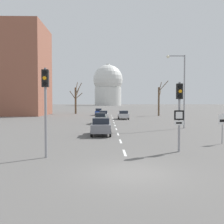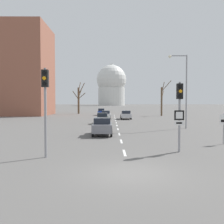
{
  "view_description": "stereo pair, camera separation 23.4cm",
  "coord_description": "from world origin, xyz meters",
  "views": [
    {
      "loc": [
        -1.08,
        -10.73,
        3.08
      ],
      "look_at": [
        -0.76,
        4.93,
        2.48
      ],
      "focal_mm": 40.0,
      "sensor_mm": 36.0,
      "label": 1
    },
    {
      "loc": [
        -0.84,
        -10.73,
        3.08
      ],
      "look_at": [
        -0.76,
        4.93,
        2.48
      ],
      "focal_mm": 40.0,
      "sensor_mm": 36.0,
      "label": 2
    }
  ],
  "objects": [
    {
      "name": "lane_stripe_2",
      "position": [
        0.0,
        13.37,
        0.0
      ],
      "size": [
        0.16,
        2.0,
        0.01
      ],
      "primitive_type": "cube",
      "color": "silver",
      "rests_on": "ground_plane"
    },
    {
      "name": "traffic_signal_near_right",
      "position": [
        3.44,
        4.7,
        3.05
      ],
      "size": [
        0.36,
        0.34,
        4.35
      ],
      "color": "gray",
      "rests_on": "ground_plane"
    },
    {
      "name": "lane_stripe_10",
      "position": [
        0.0,
        49.37,
        0.0
      ],
      "size": [
        0.16,
        2.0,
        0.01
      ],
      "primitive_type": "cube",
      "color": "silver",
      "rests_on": "ground_plane"
    },
    {
      "name": "sedan_mid_centre",
      "position": [
        -2.02,
        25.28,
        0.79
      ],
      "size": [
        1.73,
        3.96,
        1.58
      ],
      "color": "#2D4C33",
      "rests_on": "ground_plane"
    },
    {
      "name": "route_sign_post",
      "position": [
        3.36,
        4.49,
        1.81
      ],
      "size": [
        0.6,
        0.08,
        2.64
      ],
      "color": "gray",
      "rests_on": "ground_plane"
    },
    {
      "name": "lane_stripe_9",
      "position": [
        0.0,
        44.87,
        0.0
      ],
      "size": [
        0.16,
        2.0,
        0.01
      ],
      "primitive_type": "cube",
      "color": "silver",
      "rests_on": "ground_plane"
    },
    {
      "name": "lane_stripe_7",
      "position": [
        0.0,
        35.87,
        0.0
      ],
      "size": [
        0.16,
        2.0,
        0.01
      ],
      "primitive_type": "cube",
      "color": "silver",
      "rests_on": "ground_plane"
    },
    {
      "name": "lane_stripe_8",
      "position": [
        0.0,
        40.37,
        0.0
      ],
      "size": [
        0.16,
        2.0,
        0.01
      ],
      "primitive_type": "cube",
      "color": "silver",
      "rests_on": "ground_plane"
    },
    {
      "name": "speed_limit_sign",
      "position": [
        7.49,
        7.53,
        1.52
      ],
      "size": [
        0.6,
        0.08,
        2.25
      ],
      "color": "gray",
      "rests_on": "ground_plane"
    },
    {
      "name": "lane_stripe_6",
      "position": [
        0.0,
        31.37,
        0.0
      ],
      "size": [
        0.16,
        2.0,
        0.01
      ],
      "primitive_type": "cube",
      "color": "silver",
      "rests_on": "ground_plane"
    },
    {
      "name": "sedan_far_left",
      "position": [
        -3.06,
        49.07,
        0.82
      ],
      "size": [
        1.71,
        4.17,
        1.64
      ],
      "color": "navy",
      "rests_on": "ground_plane"
    },
    {
      "name": "sedan_near_left",
      "position": [
        1.95,
        35.06,
        0.82
      ],
      "size": [
        1.89,
        4.57,
        1.59
      ],
      "color": "#B7B7BC",
      "rests_on": "ground_plane"
    },
    {
      "name": "lane_stripe_4",
      "position": [
        0.0,
        22.37,
        0.0
      ],
      "size": [
        0.16,
        2.0,
        0.01
      ],
      "primitive_type": "cube",
      "color": "silver",
      "rests_on": "ground_plane"
    },
    {
      "name": "apartment_block_left",
      "position": [
        -24.93,
        50.37,
        10.74
      ],
      "size": [
        18.0,
        14.0,
        21.47
      ],
      "primitive_type": "cube",
      "color": "#935642",
      "rests_on": "ground_plane"
    },
    {
      "name": "lane_stripe_3",
      "position": [
        0.0,
        17.87,
        0.0
      ],
      "size": [
        0.16,
        2.0,
        0.01
      ],
      "primitive_type": "cube",
      "color": "silver",
      "rests_on": "ground_plane"
    },
    {
      "name": "capitol_dome",
      "position": [
        0.0,
        239.61,
        20.3
      ],
      "size": [
        29.5,
        29.5,
        41.67
      ],
      "color": "silver",
      "rests_on": "ground_plane"
    },
    {
      "name": "sedan_near_right",
      "position": [
        -1.72,
        35.62,
        0.79
      ],
      "size": [
        1.76,
        4.24,
        1.55
      ],
      "color": "silver",
      "rests_on": "ground_plane"
    },
    {
      "name": "lane_stripe_0",
      "position": [
        0.0,
        4.37,
        0.0
      ],
      "size": [
        0.16,
        2.0,
        0.01
      ],
      "primitive_type": "cube",
      "color": "silver",
      "rests_on": "ground_plane"
    },
    {
      "name": "street_lamp_right",
      "position": [
        7.68,
        18.58,
        5.28
      ],
      "size": [
        2.23,
        0.36,
        8.63
      ],
      "color": "gray",
      "rests_on": "ground_plane"
    },
    {
      "name": "lane_stripe_5",
      "position": [
        0.0,
        26.87,
        0.0
      ],
      "size": [
        0.16,
        2.0,
        0.01
      ],
      "primitive_type": "cube",
      "color": "silver",
      "rests_on": "ground_plane"
    },
    {
      "name": "ground_plane",
      "position": [
        0.0,
        0.0,
        0.0
      ],
      "size": [
        800.0,
        800.0,
        0.0
      ],
      "primitive_type": "plane",
      "color": "#5E5B59"
    },
    {
      "name": "traffic_signal_near_left",
      "position": [
        -4.48,
        3.14,
        3.48
      ],
      "size": [
        0.36,
        0.34,
        4.99
      ],
      "color": "gray",
      "rests_on": "ground_plane"
    },
    {
      "name": "bare_tree_right_near",
      "position": [
        10.92,
        46.28,
        3.67
      ],
      "size": [
        2.08,
        3.34,
        8.02
      ],
      "color": "brown",
      "rests_on": "ground_plane"
    },
    {
      "name": "bare_tree_left_near",
      "position": [
        -9.48,
        57.02,
        4.07
      ],
      "size": [
        3.29,
        3.04,
        8.64
      ],
      "color": "brown",
      "rests_on": "ground_plane"
    },
    {
      "name": "lane_stripe_1",
      "position": [
        0.0,
        8.87,
        0.0
      ],
      "size": [
        0.16,
        2.0,
        0.01
      ],
      "primitive_type": "cube",
      "color": "silver",
      "rests_on": "ground_plane"
    },
    {
      "name": "sedan_far_right",
      "position": [
        -1.62,
        12.62,
        0.85
      ],
      "size": [
        1.85,
        4.0,
        1.65
      ],
      "color": "slate",
      "rests_on": "ground_plane"
    }
  ]
}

